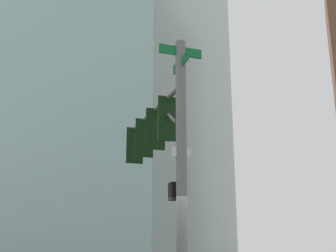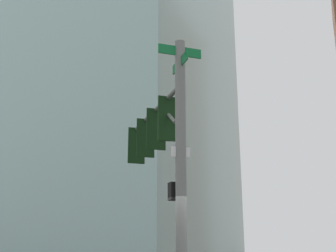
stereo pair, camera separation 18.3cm
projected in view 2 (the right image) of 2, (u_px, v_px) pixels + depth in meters
signal_pole_assembly at (159, 143)px, 11.54m from camera, size 4.10×3.64×6.25m
building_brick_nearside at (44, 23)px, 53.81m from camera, size 18.33×20.23×56.44m
building_brick_midblock at (91, 118)px, 64.29m from camera, size 22.03×17.38×39.95m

